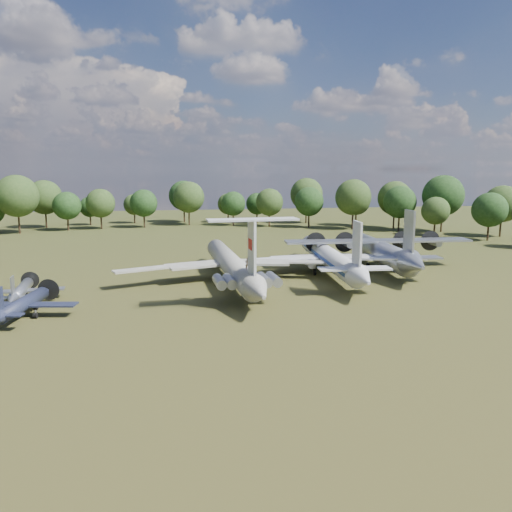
{
  "coord_description": "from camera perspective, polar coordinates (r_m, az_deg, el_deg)",
  "views": [
    {
      "loc": [
        -4.59,
        -74.98,
        18.08
      ],
      "look_at": [
        8.67,
        -1.37,
        5.0
      ],
      "focal_mm": 35.0,
      "sensor_mm": 36.0,
      "label": 1
    }
  ],
  "objects": [
    {
      "name": "small_prop_northwest",
      "position": [
        76.61,
        -25.23,
        -3.84
      ],
      "size": [
        12.25,
        16.0,
        2.23
      ],
      "primitive_type": null,
      "rotation": [
        0.0,
        0.0,
        0.07
      ],
      "color": "#A1A4A9",
      "rests_on": "ground"
    },
    {
      "name": "small_prop_west",
      "position": [
        67.97,
        -25.06,
        -5.36
      ],
      "size": [
        15.54,
        19.23,
        2.53
      ],
      "primitive_type": null,
      "rotation": [
        0.0,
        0.0,
        -0.18
      ],
      "color": "#161D32",
      "rests_on": "ground"
    },
    {
      "name": "tu104_jet",
      "position": [
        87.79,
        8.34,
        -0.55
      ],
      "size": [
        37.94,
        48.46,
        4.59
      ],
      "primitive_type": null,
      "rotation": [
        0.0,
        0.0,
        -0.08
      ],
      "color": "silver",
      "rests_on": "ground"
    },
    {
      "name": "person_on_il62",
      "position": [
        66.75,
        -0.99,
        -0.91
      ],
      "size": [
        0.72,
        0.56,
        1.73
      ],
      "primitive_type": "imported",
      "rotation": [
        0.0,
        0.0,
        2.88
      ],
      "color": "#99704E",
      "rests_on": "il62_airliner"
    },
    {
      "name": "ground",
      "position": [
        77.27,
        -6.53,
        -3.68
      ],
      "size": [
        300.0,
        300.0,
        0.0
      ],
      "primitive_type": "plane",
      "color": "#213812",
      "rests_on": "ground"
    },
    {
      "name": "il62_airliner",
      "position": [
        80.0,
        -2.86,
        -1.44
      ],
      "size": [
        38.58,
        49.14,
        4.68
      ],
      "primitive_type": null,
      "rotation": [
        0.0,
        0.0,
        0.04
      ],
      "color": "beige",
      "rests_on": "ground"
    },
    {
      "name": "an12_transport",
      "position": [
        94.57,
        13.93,
        0.18
      ],
      "size": [
        37.57,
        41.33,
        5.11
      ],
      "primitive_type": null,
      "rotation": [
        0.0,
        0.0,
        -0.08
      ],
      "color": "#93969A",
      "rests_on": "ground"
    }
  ]
}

